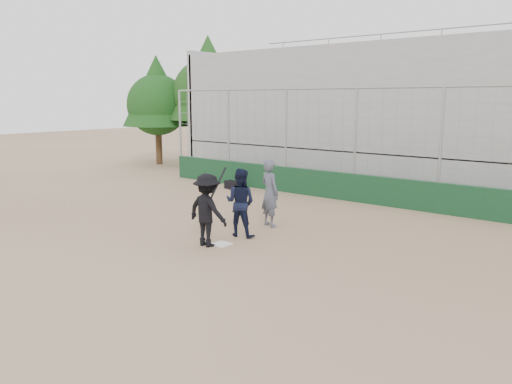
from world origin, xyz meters
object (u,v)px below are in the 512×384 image
Objects in this scene: umpire at (270,196)px; equipment_bag at (233,185)px; catcher_crouched at (240,214)px; batter_at_plate at (207,210)px.

equipment_bag is (-4.80, 3.84, -0.71)m from umpire.
umpire reaches higher than catcher_crouched.
catcher_crouched is 1.39m from umpire.
batter_at_plate is at bearing -93.54° from catcher_crouched.
catcher_crouched reaches higher than equipment_bag.
umpire is 6.19m from equipment_bag.
umpire is (0.02, 2.54, -0.04)m from batter_at_plate.
catcher_crouched is at bearing 110.01° from umpire.
equipment_bag is at bearing 133.00° from catcher_crouched.
umpire is at bearing 92.26° from catcher_crouched.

